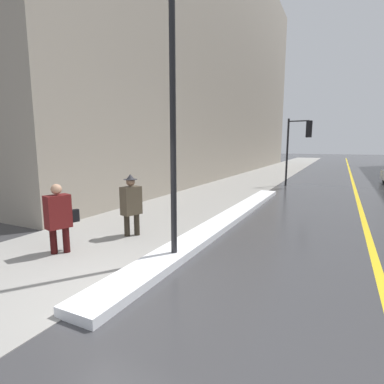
{
  "coord_description": "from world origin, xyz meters",
  "views": [
    {
      "loc": [
        3.23,
        -3.31,
        2.34
      ],
      "look_at": [
        -0.4,
        4.0,
        1.05
      ],
      "focal_mm": 28.0,
      "sensor_mm": 36.0,
      "label": 1
    }
  ],
  "objects_px": {
    "traffic_light_near": "(301,138)",
    "pedestrian_trailing": "(131,203)",
    "pedestrian_in_glasses": "(59,215)",
    "lamp_post": "(173,94)"
  },
  "relations": [
    {
      "from": "lamp_post",
      "to": "pedestrian_trailing",
      "type": "relative_size",
      "value": 3.47
    },
    {
      "from": "lamp_post",
      "to": "pedestrian_trailing",
      "type": "distance_m",
      "value": 3.15
    },
    {
      "from": "lamp_post",
      "to": "traffic_light_near",
      "type": "distance_m",
      "value": 12.74
    },
    {
      "from": "pedestrian_trailing",
      "to": "traffic_light_near",
      "type": "bearing_deg",
      "value": -177.17
    },
    {
      "from": "lamp_post",
      "to": "pedestrian_trailing",
      "type": "height_order",
      "value": "lamp_post"
    },
    {
      "from": "pedestrian_in_glasses",
      "to": "pedestrian_trailing",
      "type": "relative_size",
      "value": 0.95
    },
    {
      "from": "traffic_light_near",
      "to": "pedestrian_trailing",
      "type": "distance_m",
      "value": 12.19
    },
    {
      "from": "lamp_post",
      "to": "pedestrian_in_glasses",
      "type": "height_order",
      "value": "lamp_post"
    },
    {
      "from": "lamp_post",
      "to": "pedestrian_trailing",
      "type": "xyz_separation_m",
      "value": [
        -1.79,
        0.94,
        -2.41
      ]
    },
    {
      "from": "pedestrian_in_glasses",
      "to": "traffic_light_near",
      "type": "bearing_deg",
      "value": -178.08
    }
  ]
}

